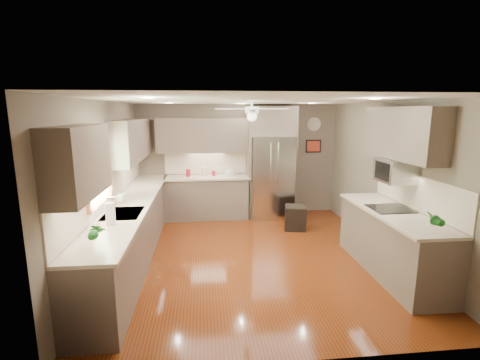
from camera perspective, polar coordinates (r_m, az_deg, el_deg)
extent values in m
plane|color=#4C200A|center=(5.88, 2.21, -12.28)|extent=(5.00, 5.00, 0.00)
plane|color=white|center=(5.39, 2.42, 12.88)|extent=(5.00, 5.00, 0.00)
plane|color=#6A5F50|center=(7.95, -0.30, 3.31)|extent=(4.50, 0.00, 4.50)
plane|color=#6A5F50|center=(3.14, 9.03, -9.30)|extent=(4.50, 0.00, 4.50)
plane|color=#6A5F50|center=(5.64, -20.95, -0.71)|extent=(0.00, 5.00, 5.00)
plane|color=#6A5F50|center=(6.23, 23.23, 0.20)|extent=(0.00, 5.00, 5.00)
cylinder|color=maroon|center=(7.68, -8.47, 1.17)|extent=(0.12, 0.12, 0.16)
cylinder|color=beige|center=(7.70, -5.88, 1.33)|extent=(0.13, 0.13, 0.20)
cylinder|color=maroon|center=(7.69, -4.38, 1.13)|extent=(0.09, 0.09, 0.11)
imported|color=white|center=(5.68, -18.87, -2.65)|extent=(0.10, 0.10, 0.20)
imported|color=#1A5B1C|center=(3.97, -22.69, -7.89)|extent=(0.17, 0.12, 0.32)
imported|color=#1A5B1C|center=(4.73, 29.26, -5.67)|extent=(0.17, 0.14, 0.29)
imported|color=beige|center=(7.69, -1.68, 0.90)|extent=(0.27, 0.27, 0.05)
cube|color=brown|center=(5.92, -17.21, -7.97)|extent=(0.60, 4.70, 0.90)
cube|color=beige|center=(5.78, -17.33, -3.55)|extent=(0.65, 4.70, 0.04)
cube|color=beige|center=(5.79, -20.45, -0.89)|extent=(0.02, 4.70, 0.50)
cube|color=brown|center=(7.77, -5.41, -2.94)|extent=(1.85, 0.60, 0.90)
cube|color=beige|center=(7.65, -5.47, 0.45)|extent=(1.85, 0.65, 0.04)
cube|color=beige|center=(7.91, -5.54, 2.85)|extent=(1.85, 0.02, 0.50)
cube|color=brown|center=(3.99, -25.00, 2.71)|extent=(0.33, 1.20, 0.75)
cube|color=brown|center=(6.78, -17.17, 6.34)|extent=(0.33, 2.40, 0.75)
cube|color=brown|center=(7.69, -5.61, 7.30)|extent=(2.15, 0.33, 0.75)
cube|color=brown|center=(5.59, 25.10, 6.96)|extent=(0.33, 1.70, 0.75)
cube|color=#BFF2B2|center=(5.11, -22.43, 1.44)|extent=(0.01, 1.00, 0.80)
cube|color=brown|center=(5.05, -22.52, 6.26)|extent=(0.05, 1.12, 0.06)
cube|color=brown|center=(5.18, -21.81, -3.24)|extent=(0.05, 1.12, 0.06)
cube|color=brown|center=(4.60, -23.95, 0.33)|extent=(0.05, 0.06, 0.80)
cube|color=brown|center=(5.60, -20.70, 2.36)|extent=(0.05, 0.06, 0.80)
cube|color=silver|center=(5.16, -18.65, -5.32)|extent=(0.50, 0.70, 0.03)
cube|color=#262626|center=(5.17, -18.63, -5.69)|extent=(0.44, 0.62, 0.05)
cylinder|color=silver|center=(5.18, -20.90, -3.99)|extent=(0.02, 0.02, 0.24)
cylinder|color=silver|center=(5.14, -20.35, -2.69)|extent=(0.16, 0.02, 0.02)
cube|color=silver|center=(7.75, 5.12, 0.52)|extent=(0.92, 0.72, 1.82)
cube|color=black|center=(7.48, 5.59, -1.88)|extent=(0.88, 0.02, 0.02)
cube|color=black|center=(7.36, 5.68, 2.62)|extent=(0.01, 0.02, 1.00)
cylinder|color=silver|center=(7.31, 5.13, 2.58)|extent=(0.02, 0.02, 0.90)
cylinder|color=silver|center=(7.35, 6.35, 2.59)|extent=(0.02, 0.02, 0.90)
cube|color=brown|center=(7.68, 5.20, 9.62)|extent=(1.04, 0.60, 0.63)
cube|color=brown|center=(7.73, 1.40, 0.53)|extent=(0.06, 0.60, 1.82)
cube|color=brown|center=(7.92, 8.59, 0.67)|extent=(0.06, 0.60, 1.82)
cube|color=brown|center=(5.61, 23.65, -9.47)|extent=(0.65, 2.20, 0.90)
cube|color=beige|center=(5.46, 23.90, -4.86)|extent=(0.70, 2.20, 0.04)
cube|color=beige|center=(5.57, 27.07, -1.87)|extent=(0.02, 2.20, 0.50)
cube|color=black|center=(5.54, 23.41, -4.34)|extent=(0.56, 0.52, 0.01)
cube|color=silver|center=(5.62, 24.16, 1.40)|extent=(0.42, 0.55, 0.34)
cube|color=black|center=(5.52, 22.27, 1.38)|extent=(0.02, 0.40, 0.26)
cylinder|color=white|center=(5.69, 1.96, 12.39)|extent=(0.03, 0.03, 0.08)
cylinder|color=white|center=(5.69, 1.96, 11.39)|extent=(0.22, 0.22, 0.10)
sphere|color=white|center=(5.69, 1.95, 10.38)|extent=(0.16, 0.16, 0.16)
cube|color=white|center=(5.75, 5.49, 11.54)|extent=(0.48, 0.11, 0.01)
cube|color=white|center=(6.04, 1.49, 11.57)|extent=(0.11, 0.48, 0.01)
cube|color=white|center=(5.65, -1.63, 11.59)|extent=(0.48, 0.11, 0.01)
cube|color=white|center=(5.34, 2.49, 11.61)|extent=(0.11, 0.48, 0.01)
cylinder|color=white|center=(6.66, -11.59, 12.29)|extent=(0.14, 0.14, 0.01)
cylinder|color=white|center=(6.96, 11.69, 12.23)|extent=(0.14, 0.14, 0.01)
cylinder|color=white|center=(4.18, -14.84, 12.94)|extent=(0.14, 0.14, 0.01)
cylinder|color=white|center=(4.63, 21.26, 12.35)|extent=(0.14, 0.14, 0.01)
cylinder|color=white|center=(7.18, 0.26, 12.42)|extent=(0.14, 0.14, 0.01)
cylinder|color=white|center=(8.23, 12.08, 8.93)|extent=(0.30, 0.03, 0.30)
cylinder|color=silver|center=(8.21, 12.11, 8.92)|extent=(0.29, 0.00, 0.29)
cube|color=black|center=(8.25, 11.94, 5.46)|extent=(0.36, 0.03, 0.30)
cube|color=#BA3825|center=(8.24, 11.98, 5.45)|extent=(0.30, 0.01, 0.24)
cube|color=black|center=(7.14, 9.07, -6.19)|extent=(0.49, 0.49, 0.46)
cube|color=black|center=(7.07, 9.13, -4.37)|extent=(0.46, 0.46, 0.03)
cylinder|color=white|center=(4.68, -20.50, -5.16)|extent=(0.12, 0.12, 0.28)
cylinder|color=silver|center=(4.68, -20.51, -5.05)|extent=(0.02, 0.02, 0.29)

